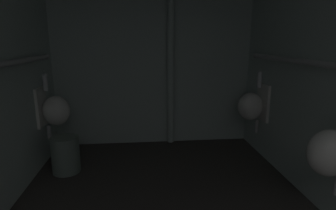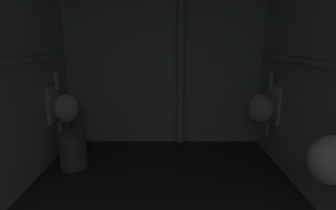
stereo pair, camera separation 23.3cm
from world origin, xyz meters
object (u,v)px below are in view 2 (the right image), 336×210
urinal_right_far (263,107)px  standpipe_back_wall (181,55)px  urinal_left_mid (65,107)px  waste_bin (74,151)px  urinal_right_mid (335,158)px

urinal_right_far → standpipe_back_wall: bearing=152.9°
urinal_left_mid → waste_bin: 0.53m
urinal_right_far → waste_bin: 2.21m
standpipe_back_wall → waste_bin: (-1.22, -0.73, -1.00)m
urinal_left_mid → standpipe_back_wall: standpipe_back_wall is taller
urinal_left_mid → standpipe_back_wall: 1.55m
standpipe_back_wall → waste_bin: 1.74m
waste_bin → urinal_right_far: bearing=6.7°
urinal_right_mid → urinal_right_far: same height
standpipe_back_wall → waste_bin: size_ratio=5.99×
urinal_left_mid → urinal_right_mid: 2.71m
urinal_right_far → standpipe_back_wall: size_ratio=0.32×
urinal_right_mid → urinal_right_far: bearing=90.0°
urinal_right_mid → urinal_right_far: (0.00, 1.42, 0.00)m
standpipe_back_wall → waste_bin: standpipe_back_wall is taller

